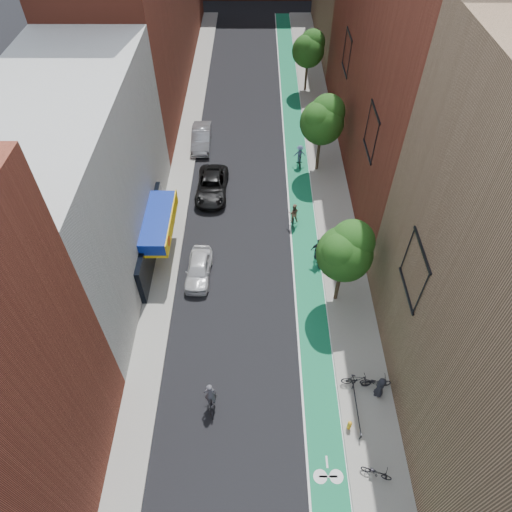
{
  "coord_description": "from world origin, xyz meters",
  "views": [
    {
      "loc": [
        0.43,
        -8.21,
        24.01
      ],
      "look_at": [
        0.4,
        12.46,
        1.5
      ],
      "focal_mm": 32.0,
      "sensor_mm": 36.0,
      "label": 1
    }
  ],
  "objects_px": {
    "cyclist_lane_near": "(293,216)",
    "cyclist_lane_far": "(300,157)",
    "cyclist_lane_mid": "(318,253)",
    "parked_car_black": "(212,186)",
    "parked_car_silver": "(201,138)",
    "pedestrian": "(380,387)",
    "cyclist_lead": "(211,399)",
    "fire_hydrant": "(349,425)",
    "parked_car_white": "(199,269)"
  },
  "relations": [
    {
      "from": "cyclist_lane_far",
      "to": "parked_car_silver",
      "type": "bearing_deg",
      "value": -22.82
    },
    {
      "from": "cyclist_lane_mid",
      "to": "pedestrian",
      "type": "height_order",
      "value": "cyclist_lane_mid"
    },
    {
      "from": "parked_car_white",
      "to": "cyclist_lane_far",
      "type": "bearing_deg",
      "value": 61.21
    },
    {
      "from": "cyclist_lane_near",
      "to": "fire_hydrant",
      "type": "xyz_separation_m",
      "value": [
        2.1,
        -15.72,
        -0.34
      ]
    },
    {
      "from": "cyclist_lead",
      "to": "cyclist_lane_mid",
      "type": "xyz_separation_m",
      "value": [
        6.72,
        10.65,
        0.09
      ]
    },
    {
      "from": "parked_car_black",
      "to": "cyclist_lane_mid",
      "type": "distance_m",
      "value": 10.9
    },
    {
      "from": "parked_car_white",
      "to": "cyclist_lead",
      "type": "xyz_separation_m",
      "value": [
        1.47,
        -9.36,
        0.07
      ]
    },
    {
      "from": "parked_car_white",
      "to": "cyclist_lane_mid",
      "type": "height_order",
      "value": "cyclist_lane_mid"
    },
    {
      "from": "cyclist_lane_mid",
      "to": "pedestrian",
      "type": "xyz_separation_m",
      "value": [
        2.48,
        -9.99,
        0.08
      ]
    },
    {
      "from": "cyclist_lane_near",
      "to": "cyclist_lane_far",
      "type": "distance_m",
      "value": 7.65
    },
    {
      "from": "cyclist_lead",
      "to": "pedestrian",
      "type": "relative_size",
      "value": 1.43
    },
    {
      "from": "parked_car_white",
      "to": "parked_car_silver",
      "type": "bearing_deg",
      "value": 96.27
    },
    {
      "from": "cyclist_lane_mid",
      "to": "cyclist_lane_far",
      "type": "distance_m",
      "value": 11.41
    },
    {
      "from": "parked_car_white",
      "to": "parked_car_black",
      "type": "distance_m",
      "value": 8.82
    },
    {
      "from": "parked_car_black",
      "to": "cyclist_lane_far",
      "type": "distance_m",
      "value": 8.29
    },
    {
      "from": "parked_car_silver",
      "to": "cyclist_lane_near",
      "type": "height_order",
      "value": "cyclist_lane_near"
    },
    {
      "from": "parked_car_silver",
      "to": "cyclist_lane_near",
      "type": "relative_size",
      "value": 2.42
    },
    {
      "from": "cyclist_lane_near",
      "to": "pedestrian",
      "type": "height_order",
      "value": "cyclist_lane_near"
    },
    {
      "from": "cyclist_lane_mid",
      "to": "cyclist_lane_far",
      "type": "height_order",
      "value": "cyclist_lane_mid"
    },
    {
      "from": "cyclist_lane_near",
      "to": "cyclist_lane_far",
      "type": "xyz_separation_m",
      "value": [
        0.94,
        7.59,
        -0.03
      ]
    },
    {
      "from": "pedestrian",
      "to": "cyclist_lead",
      "type": "bearing_deg",
      "value": -69.87
    },
    {
      "from": "cyclist_lead",
      "to": "cyclist_lane_far",
      "type": "height_order",
      "value": "cyclist_lead"
    },
    {
      "from": "parked_car_white",
      "to": "fire_hydrant",
      "type": "bearing_deg",
      "value": -48.16
    },
    {
      "from": "parked_car_silver",
      "to": "cyclist_lane_mid",
      "type": "distance_m",
      "value": 17.16
    },
    {
      "from": "parked_car_black",
      "to": "parked_car_white",
      "type": "bearing_deg",
      "value": -90.98
    },
    {
      "from": "cyclist_lead",
      "to": "pedestrian",
      "type": "height_order",
      "value": "cyclist_lead"
    },
    {
      "from": "parked_car_silver",
      "to": "cyclist_lead",
      "type": "distance_m",
      "value": 25.21
    },
    {
      "from": "parked_car_white",
      "to": "parked_car_black",
      "type": "bearing_deg",
      "value": 90.28
    },
    {
      "from": "cyclist_lane_mid",
      "to": "parked_car_black",
      "type": "bearing_deg",
      "value": -52.49
    },
    {
      "from": "parked_car_white",
      "to": "fire_hydrant",
      "type": "height_order",
      "value": "parked_car_white"
    },
    {
      "from": "cyclist_lead",
      "to": "cyclist_lane_near",
      "type": "height_order",
      "value": "cyclist_lead"
    },
    {
      "from": "parked_car_white",
      "to": "cyclist_lane_far",
      "type": "height_order",
      "value": "cyclist_lane_far"
    },
    {
      "from": "cyclist_lane_near",
      "to": "cyclist_lane_mid",
      "type": "relative_size",
      "value": 0.91
    },
    {
      "from": "fire_hydrant",
      "to": "cyclist_lane_near",
      "type": "bearing_deg",
      "value": 97.61
    },
    {
      "from": "cyclist_lane_mid",
      "to": "parked_car_silver",
      "type": "bearing_deg",
      "value": -66.02
    },
    {
      "from": "fire_hydrant",
      "to": "cyclist_lead",
      "type": "bearing_deg",
      "value": 170.16
    },
    {
      "from": "parked_car_black",
      "to": "parked_car_silver",
      "type": "height_order",
      "value": "parked_car_silver"
    },
    {
      "from": "cyclist_lead",
      "to": "cyclist_lane_mid",
      "type": "relative_size",
      "value": 1.03
    },
    {
      "from": "parked_car_white",
      "to": "parked_car_black",
      "type": "xyz_separation_m",
      "value": [
        0.3,
        8.82,
        0.05
      ]
    },
    {
      "from": "parked_car_white",
      "to": "cyclist_lane_near",
      "type": "height_order",
      "value": "cyclist_lane_near"
    },
    {
      "from": "parked_car_white",
      "to": "fire_hydrant",
      "type": "relative_size",
      "value": 5.97
    },
    {
      "from": "cyclist_lane_near",
      "to": "pedestrian",
      "type": "bearing_deg",
      "value": 108.97
    },
    {
      "from": "parked_car_black",
      "to": "pedestrian",
      "type": "height_order",
      "value": "pedestrian"
    },
    {
      "from": "pedestrian",
      "to": "cyclist_lane_far",
      "type": "bearing_deg",
      "value": -155.89
    },
    {
      "from": "cyclist_lead",
      "to": "fire_hydrant",
      "type": "distance_m",
      "value": 7.43
    },
    {
      "from": "cyclist_lane_near",
      "to": "cyclist_lane_mid",
      "type": "height_order",
      "value": "cyclist_lane_mid"
    },
    {
      "from": "cyclist_lead",
      "to": "fire_hydrant",
      "type": "relative_size",
      "value": 3.28
    },
    {
      "from": "fire_hydrant",
      "to": "parked_car_white",
      "type": "bearing_deg",
      "value": 129.6
    },
    {
      "from": "cyclist_lane_near",
      "to": "cyclist_lane_mid",
      "type": "distance_m",
      "value": 4.09
    },
    {
      "from": "parked_car_white",
      "to": "cyclist_lead",
      "type": "bearing_deg",
      "value": -78.81
    }
  ]
}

